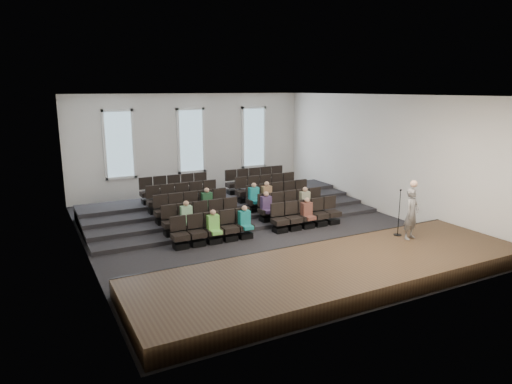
{
  "coord_description": "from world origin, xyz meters",
  "views": [
    {
      "loc": [
        -7.54,
        -14.62,
        5.24
      ],
      "look_at": [
        0.29,
        0.5,
        1.36
      ],
      "focal_mm": 32.0,
      "sensor_mm": 36.0,
      "label": 1
    }
  ],
  "objects": [
    {
      "name": "ground",
      "position": [
        0.0,
        0.0,
        0.0
      ],
      "size": [
        14.0,
        14.0,
        0.0
      ],
      "primitive_type": "plane",
      "color": "black",
      "rests_on": "ground"
    },
    {
      "name": "wall_left",
      "position": [
        -6.02,
        0.0,
        2.5
      ],
      "size": [
        0.04,
        14.0,
        5.0
      ],
      "primitive_type": "cube",
      "color": "silver",
      "rests_on": "ground"
    },
    {
      "name": "wall_back",
      "position": [
        0.0,
        7.02,
        2.5
      ],
      "size": [
        12.0,
        0.04,
        5.0
      ],
      "primitive_type": "cube",
      "color": "silver",
      "rests_on": "ground"
    },
    {
      "name": "risers",
      "position": [
        0.0,
        3.17,
        0.2
      ],
      "size": [
        11.8,
        4.8,
        0.6
      ],
      "color": "black",
      "rests_on": "ground"
    },
    {
      "name": "ceiling",
      "position": [
        0.0,
        0.0,
        5.01
      ],
      "size": [
        12.0,
        14.0,
        0.02
      ],
      "primitive_type": "cube",
      "color": "white",
      "rests_on": "ground"
    },
    {
      "name": "mic_stand",
      "position": [
        3.23,
        -4.01,
        0.96
      ],
      "size": [
        0.26,
        0.26,
        1.56
      ],
      "color": "black",
      "rests_on": "stage"
    },
    {
      "name": "wall_front",
      "position": [
        0.0,
        -7.02,
        2.5
      ],
      "size": [
        12.0,
        0.04,
        5.0
      ],
      "primitive_type": "cube",
      "color": "silver",
      "rests_on": "ground"
    },
    {
      "name": "wall_right",
      "position": [
        6.02,
        0.0,
        2.5
      ],
      "size": [
        0.04,
        14.0,
        5.0
      ],
      "primitive_type": "cube",
      "color": "silver",
      "rests_on": "ground"
    },
    {
      "name": "windows",
      "position": [
        0.0,
        6.95,
        2.7
      ],
      "size": [
        8.44,
        0.1,
        3.24
      ],
      "color": "white",
      "rests_on": "wall_back"
    },
    {
      "name": "stage",
      "position": [
        0.0,
        -5.1,
        0.25
      ],
      "size": [
        11.8,
        3.6,
        0.5
      ],
      "primitive_type": "cube",
      "color": "#3C2C1A",
      "rests_on": "ground"
    },
    {
      "name": "stage_lip",
      "position": [
        0.0,
        -3.33,
        0.25
      ],
      "size": [
        11.8,
        0.06,
        0.52
      ],
      "primitive_type": "cube",
      "color": "black",
      "rests_on": "ground"
    },
    {
      "name": "speaker",
      "position": [
        3.32,
        -4.45,
        1.33
      ],
      "size": [
        0.69,
        0.54,
        1.66
      ],
      "primitive_type": "imported",
      "rotation": [
        0.0,
        0.0,
        0.26
      ],
      "color": "slate",
      "rests_on": "stage"
    },
    {
      "name": "audience",
      "position": [
        0.08,
        0.45,
        0.83
      ],
      "size": [
        5.45,
        2.64,
        1.1
      ],
      "color": "#76D153",
      "rests_on": "seating_rows"
    },
    {
      "name": "seating_rows",
      "position": [
        -0.0,
        1.54,
        0.68
      ],
      "size": [
        6.8,
        4.7,
        1.67
      ],
      "color": "black",
      "rests_on": "ground"
    }
  ]
}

